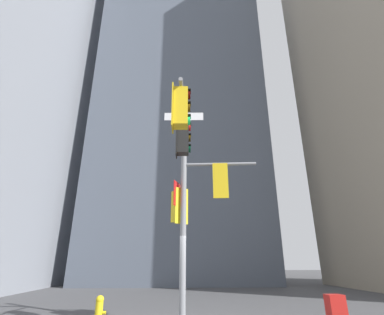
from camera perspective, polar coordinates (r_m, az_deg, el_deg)
building_mid_block at (r=35.50m, az=-2.43°, el=10.64°), size 16.13×16.13×39.99m
signal_pole_assembly at (r=8.58m, az=-0.60°, el=-3.51°), size 3.04×3.76×7.14m
fire_hydrant at (r=9.86m, az=-18.23°, el=-27.14°), size 0.33×0.23×0.82m
newspaper_box at (r=9.41m, az=27.19°, el=-26.19°), size 0.45×0.36×0.93m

